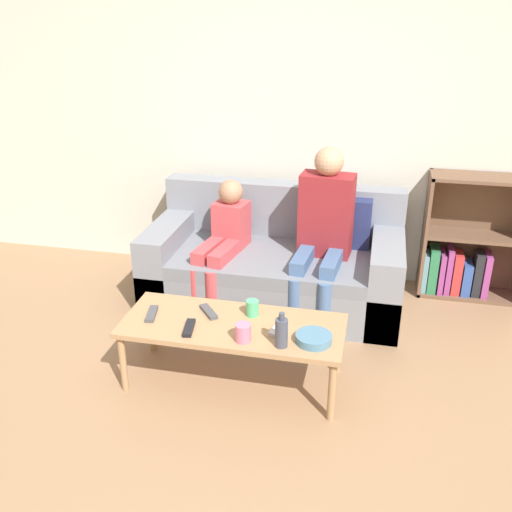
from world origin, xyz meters
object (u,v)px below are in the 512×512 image
Objects in this scene: cup_far at (252,308)px; tv_remote_0 at (209,312)px; bookshelf at (466,249)px; tv_remote_1 at (278,328)px; person_adult at (324,223)px; person_child at (223,238)px; snack_bowl at (314,338)px; bottle at (281,332)px; couch at (276,265)px; coffee_table at (233,329)px; tv_remote_3 at (189,328)px; tv_remote_2 at (152,314)px; cup_near at (243,333)px.

cup_far reaches higher than tv_remote_0.
tv_remote_1 is at bearing -128.03° from bookshelf.
tv_remote_0 is 0.92× the size of tv_remote_1.
person_child is at bearing -170.58° from person_adult.
tv_remote_1 is at bearing -49.06° from person_child.
person_adult reaches higher than snack_bowl.
couch is at bearing 101.84° from bottle.
tv_remote_0 is at bearing 154.17° from coffee_table.
couch is 1.10m from tv_remote_1.
tv_remote_3 is 0.90× the size of snack_bowl.
tv_remote_3 is (0.26, -0.10, 0.00)m from tv_remote_2.
tv_remote_1 is (0.26, -0.01, 0.05)m from coffee_table.
cup_far is (0.04, -0.94, 0.16)m from couch.
cup_near is 0.27m from cup_far.
person_adult is 1.30× the size of person_child.
bookshelf is 1.87m from tv_remote_1.
bookshelf is 9.84× the size of cup_far.
bookshelf is 5.73× the size of tv_remote_0.
bookshelf is 1.89m from cup_far.
tv_remote_1 is at bearing -11.59° from tv_remote_2.
tv_remote_1 is at bearing 158.49° from snack_bowl.
tv_remote_2 is at bearing -90.49° from person_child.
couch is at bearing 112.47° from tv_remote_1.
cup_far is 0.38m from tv_remote_3.
cup_far is 0.58× the size of tv_remote_0.
tv_remote_2 is at bearing -167.05° from cup_far.
person_adult is at bearing -154.69° from bookshelf.
tv_remote_0 is 0.84× the size of snack_bowl.
bottle reaches higher than cup_far.
coffee_table is 13.30× the size of cup_far.
tv_remote_1 is at bearing -92.46° from person_adult.
bottle is at bearing -78.16° from couch.
tv_remote_1 is at bearing -78.87° from couch.
cup_far reaches higher than tv_remote_1.
cup_near is (0.10, -0.16, 0.09)m from coffee_table.
cup_near is at bearing -81.06° from tv_remote_0.
tv_remote_1 is 1.00× the size of tv_remote_2.
bookshelf is at bearing 16.58° from couch.
snack_bowl is at bearing -28.50° from cup_far.
tv_remote_1 is 0.91× the size of snack_bowl.
couch is at bearing 87.32° from coffee_table.
tv_remote_2 is at bearing -168.29° from tv_remote_1.
bottle reaches higher than tv_remote_3.
couch is 9.30× the size of snack_bowl.
person_child is 1.29m from snack_bowl.
tv_remote_2 is (-1.89, -1.48, 0.04)m from bookshelf.
person_child is at bearing 85.67° from tv_remote_3.
tv_remote_0 is 0.92× the size of tv_remote_2.
tv_remote_1 is 0.74m from tv_remote_2.
tv_remote_3 is at bearing -178.02° from snack_bowl.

